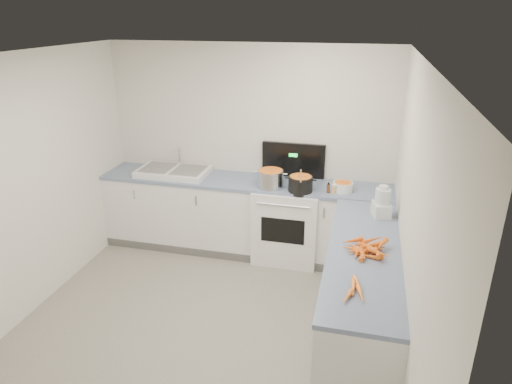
% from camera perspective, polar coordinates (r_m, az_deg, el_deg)
% --- Properties ---
extents(floor, '(3.50, 4.00, 0.00)m').
position_cam_1_polar(floor, '(4.51, -7.39, -17.34)').
color(floor, gray).
rests_on(floor, ground).
extents(ceiling, '(3.50, 4.00, 0.00)m').
position_cam_1_polar(ceiling, '(3.53, -9.41, 16.07)').
color(ceiling, silver).
rests_on(ceiling, ground).
extents(wall_back, '(3.50, 0.00, 2.50)m').
position_cam_1_polar(wall_back, '(5.64, -0.78, 5.46)').
color(wall_back, silver).
rests_on(wall_back, ground).
extents(wall_left, '(0.00, 4.00, 2.50)m').
position_cam_1_polar(wall_left, '(4.76, -28.24, -0.35)').
color(wall_left, silver).
rests_on(wall_left, ground).
extents(wall_right, '(0.00, 4.00, 2.50)m').
position_cam_1_polar(wall_right, '(3.62, 18.53, -5.38)').
color(wall_right, silver).
rests_on(wall_right, ground).
extents(counter_back, '(3.50, 0.62, 0.94)m').
position_cam_1_polar(counter_back, '(5.64, -1.51, -3.00)').
color(counter_back, white).
rests_on(counter_back, ground).
extents(counter_right, '(0.62, 2.20, 0.94)m').
position_cam_1_polar(counter_right, '(4.25, 12.89, -12.61)').
color(counter_right, white).
rests_on(counter_right, ground).
extents(stove, '(0.76, 0.65, 1.36)m').
position_cam_1_polar(stove, '(5.52, 3.98, -3.59)').
color(stove, white).
rests_on(stove, ground).
extents(sink, '(0.86, 0.52, 0.31)m').
position_cam_1_polar(sink, '(5.74, -10.27, 2.56)').
color(sink, white).
rests_on(sink, counter_back).
extents(steel_pot, '(0.34, 0.34, 0.22)m').
position_cam_1_polar(steel_pot, '(5.22, 1.84, 1.56)').
color(steel_pot, silver).
rests_on(steel_pot, stove).
extents(black_pot, '(0.29, 0.29, 0.19)m').
position_cam_1_polar(black_pot, '(5.12, 5.58, 0.92)').
color(black_pot, black).
rests_on(black_pot, stove).
extents(wooden_spoon, '(0.08, 0.40, 0.02)m').
position_cam_1_polar(wooden_spoon, '(5.09, 5.62, 2.04)').
color(wooden_spoon, '#AD7A47').
rests_on(wooden_spoon, black_pot).
extents(mixing_bowl, '(0.26, 0.26, 0.10)m').
position_cam_1_polar(mixing_bowl, '(5.21, 10.79, 0.66)').
color(mixing_bowl, white).
rests_on(mixing_bowl, counter_back).
extents(extract_bottle, '(0.04, 0.04, 0.10)m').
position_cam_1_polar(extract_bottle, '(5.13, 9.02, 0.42)').
color(extract_bottle, '#593319').
rests_on(extract_bottle, counter_back).
extents(spice_jar, '(0.05, 0.05, 0.09)m').
position_cam_1_polar(spice_jar, '(5.13, 9.74, 0.31)').
color(spice_jar, '#E5B266').
rests_on(spice_jar, counter_back).
extents(food_processor, '(0.20, 0.23, 0.32)m').
position_cam_1_polar(food_processor, '(4.62, 15.47, -1.37)').
color(food_processor, white).
rests_on(food_processor, counter_right).
extents(carrot_pile, '(0.39, 0.40, 0.09)m').
position_cam_1_polar(carrot_pile, '(3.96, 13.70, -6.86)').
color(carrot_pile, orange).
rests_on(carrot_pile, counter_right).
extents(peeled_carrots, '(0.17, 0.36, 0.04)m').
position_cam_1_polar(peeled_carrots, '(3.43, 12.27, -11.93)').
color(peeled_carrots, orange).
rests_on(peeled_carrots, counter_right).
extents(peelings, '(0.19, 0.25, 0.01)m').
position_cam_1_polar(peelings, '(5.81, -12.40, 3.03)').
color(peelings, tan).
rests_on(peelings, sink).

